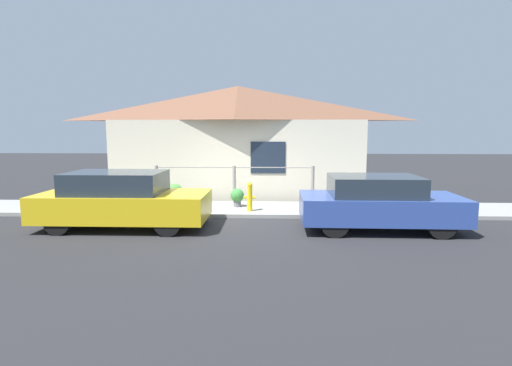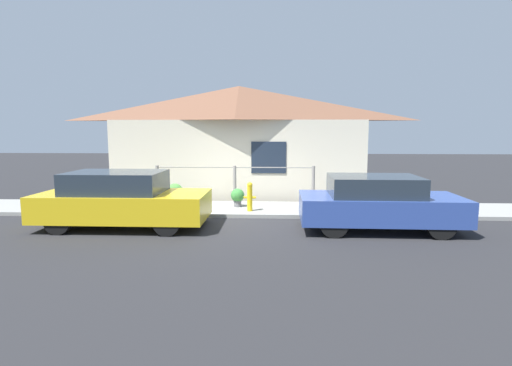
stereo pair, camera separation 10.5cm
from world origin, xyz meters
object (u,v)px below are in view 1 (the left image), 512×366
object	(u,v)px
car_left	(122,200)
potted_plant_by_fence	(174,193)
fire_hydrant	(250,196)
potted_plant_near_hydrant	(237,196)
car_right	(378,203)

from	to	relation	value
car_left	potted_plant_by_fence	world-z (taller)	car_left
potted_plant_by_fence	fire_hydrant	bearing A→B (deg)	-19.41
potted_plant_near_hydrant	fire_hydrant	bearing A→B (deg)	-57.84
car_left	potted_plant_near_hydrant	bearing A→B (deg)	41.18
fire_hydrant	potted_plant_near_hydrant	world-z (taller)	fire_hydrant
potted_plant_by_fence	car_left	bearing A→B (deg)	-105.66
car_left	fire_hydrant	distance (m)	3.34
car_left	car_right	distance (m)	6.00
car_left	fire_hydrant	world-z (taller)	car_left
car_left	potted_plant_by_fence	distance (m)	2.48
car_right	potted_plant_by_fence	world-z (taller)	car_right
car_left	potted_plant_near_hydrant	distance (m)	3.38
potted_plant_near_hydrant	car_right	bearing A→B (deg)	-32.60
car_left	fire_hydrant	xyz separation A→B (m)	(2.94, 1.58, -0.15)
fire_hydrant	car_right	bearing A→B (deg)	-27.35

